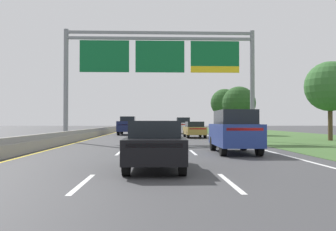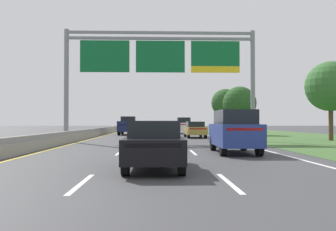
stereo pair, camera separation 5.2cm
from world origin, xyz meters
name	(u,v)px [view 1 (the left image)]	position (x,y,z in m)	size (l,w,h in m)	color
ground_plane	(156,138)	(0.00, 35.00, 0.00)	(220.00, 220.00, 0.00)	#3D3D3F
lane_striping	(156,139)	(0.00, 34.54, 0.00)	(11.96, 106.00, 0.01)	white
grass_verge_right	(304,138)	(13.95, 35.00, 0.01)	(14.00, 110.00, 0.02)	#3D602D
median_barrier_concrete	(85,135)	(-6.60, 35.00, 0.35)	(0.60, 110.00, 0.85)	#99968E
overhead_sign_gantry	(160,62)	(0.30, 29.66, 6.28)	(15.06, 0.42, 8.81)	gray
pickup_truck_navy	(127,126)	(-3.45, 44.79, 1.07)	(2.05, 5.42, 2.20)	#161E47
car_gold_right_lane_sedan	(194,129)	(3.74, 36.46, 0.82)	(1.94, 4.45, 1.57)	#A38438
car_grey_centre_lane_sedan	(155,130)	(-0.07, 34.06, 0.82)	(1.83, 4.40, 1.57)	slate
car_blue_right_lane_suv	(234,131)	(3.85, 19.08, 1.10)	(1.98, 4.73, 2.11)	navy
car_white_right_lane_suv	(183,125)	(3.53, 48.78, 1.10)	(1.98, 4.73, 2.11)	silver
car_black_centre_lane_sedan	(155,144)	(-0.06, 13.20, 0.82)	(1.85, 4.41, 1.57)	black
roadside_tree_mid	(330,86)	(14.28, 30.47, 4.45)	(4.09, 4.09, 6.51)	#4C3823
roadside_tree_far	(239,103)	(9.82, 43.73, 3.76)	(3.96, 3.96, 5.75)	#4C3823
roadside_tree_distant	(225,103)	(10.96, 58.55, 4.59)	(4.45, 4.45, 6.82)	#4C3823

